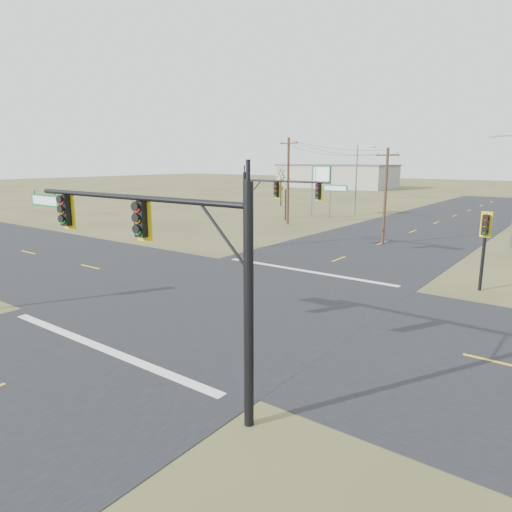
{
  "coord_description": "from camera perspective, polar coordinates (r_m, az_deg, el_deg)",
  "views": [
    {
      "loc": [
        14.22,
        -16.82,
        6.91
      ],
      "look_at": [
        0.88,
        1.0,
        2.21
      ],
      "focal_mm": 32.0,
      "sensor_mm": 36.0,
      "label": 1
    }
  ],
  "objects": [
    {
      "name": "streetlight_c",
      "position": [
        59.53,
        12.6,
        9.71
      ],
      "size": [
        2.45,
        0.33,
        8.76
      ],
      "rotation": [
        0.0,
        0.0,
        -0.24
      ],
      "color": "slate",
      "rests_on": "ground"
    },
    {
      "name": "utility_pole_near",
      "position": [
        39.14,
        15.87,
        7.43
      ],
      "size": [
        1.92,
        0.44,
        7.89
      ],
      "rotation": [
        0.0,
        0.0,
        0.17
      ],
      "color": "#472E1E",
      "rests_on": "ground"
    },
    {
      "name": "mast_arm_far",
      "position": [
        33.86,
        3.01,
        7.57
      ],
      "size": [
        8.82,
        0.48,
        6.0
      ],
      "rotation": [
        0.0,
        0.0,
        -0.16
      ],
      "color": "black",
      "rests_on": "ground"
    },
    {
      "name": "road_ns",
      "position": [
        23.08,
        -3.26,
        -5.49
      ],
      "size": [
        14.0,
        160.0,
        0.02
      ],
      "primitive_type": "cube",
      "color": "black",
      "rests_on": "ground"
    },
    {
      "name": "highway_sign",
      "position": [
        56.46,
        8.15,
        9.25
      ],
      "size": [
        3.09,
        1.38,
        6.24
      ],
      "rotation": [
        0.0,
        0.0,
        -0.4
      ],
      "color": "slate",
      "rests_on": "ground"
    },
    {
      "name": "ground",
      "position": [
        23.08,
        -3.26,
        -5.52
      ],
      "size": [
        320.0,
        320.0,
        0.0
      ],
      "primitive_type": "plane",
      "color": "olive",
      "rests_on": "ground"
    },
    {
      "name": "stop_bar_far",
      "position": [
        29.0,
        6.31,
        -1.88
      ],
      "size": [
        12.0,
        0.4,
        0.01
      ],
      "primitive_type": "cube",
      "color": "silver",
      "rests_on": "road_ns"
    },
    {
      "name": "bare_tree_a",
      "position": [
        53.24,
        3.74,
        9.2
      ],
      "size": [
        2.92,
        2.92,
        5.58
      ],
      "rotation": [
        0.0,
        0.0,
        0.35
      ],
      "color": "black",
      "rests_on": "ground"
    },
    {
      "name": "road_ew",
      "position": [
        23.08,
        -3.26,
        -5.5
      ],
      "size": [
        160.0,
        14.0,
        0.02
      ],
      "primitive_type": "cube",
      "color": "black",
      "rests_on": "ground"
    },
    {
      "name": "utility_pole_far",
      "position": [
        49.89,
        4.04,
        9.48
      ],
      "size": [
        2.27,
        0.27,
        9.26
      ],
      "rotation": [
        0.0,
        0.0,
        -0.05
      ],
      "color": "#472E1E",
      "rests_on": "ground"
    },
    {
      "name": "mast_arm_near",
      "position": [
        13.92,
        -13.91,
        2.41
      ],
      "size": [
        10.33,
        0.48,
        6.42
      ],
      "rotation": [
        0.0,
        0.0,
        0.16
      ],
      "color": "black",
      "rests_on": "ground"
    },
    {
      "name": "bare_tree_b",
      "position": [
        70.23,
        3.16,
        10.39
      ],
      "size": [
        3.18,
        3.18,
        6.33
      ],
      "rotation": [
        0.0,
        0.0,
        -0.35
      ],
      "color": "black",
      "rests_on": "ground"
    },
    {
      "name": "warehouse_left",
      "position": [
        119.87,
        10.04,
        9.74
      ],
      "size": [
        28.0,
        14.0,
        5.5
      ],
      "primitive_type": "cube",
      "color": "#9E9B8C",
      "rests_on": "ground"
    },
    {
      "name": "pedestal_signal_ne",
      "position": [
        26.79,
        26.7,
        2.58
      ],
      "size": [
        0.56,
        0.49,
        4.3
      ],
      "rotation": [
        0.0,
        0.0,
        -0.01
      ],
      "color": "black",
      "rests_on": "ground"
    },
    {
      "name": "stop_bar_near",
      "position": [
        18.34,
        -18.78,
        -10.78
      ],
      "size": [
        12.0,
        0.4,
        0.01
      ],
      "primitive_type": "cube",
      "color": "silver",
      "rests_on": "road_ns"
    }
  ]
}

